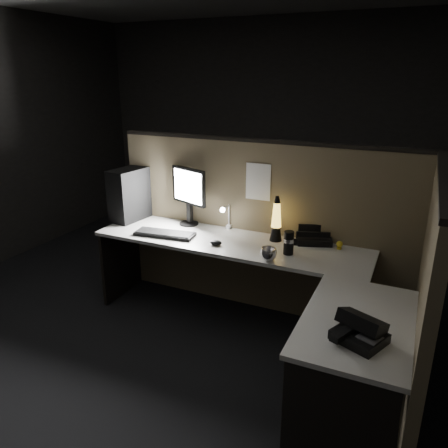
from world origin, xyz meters
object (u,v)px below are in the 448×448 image
at_px(keyboard, 165,234).
at_px(desk_phone, 359,330).
at_px(monitor, 189,191).
at_px(lava_lamp, 276,222).
at_px(pc_tower, 132,194).

relative_size(keyboard, desk_phone, 1.69).
relative_size(monitor, desk_phone, 1.71).
relative_size(keyboard, lava_lamp, 1.35).
xyz_separation_m(keyboard, desk_phone, (1.73, -0.89, 0.04)).
height_order(keyboard, lava_lamp, lava_lamp).
height_order(pc_tower, desk_phone, pc_tower).
bearing_deg(monitor, keyboard, -77.81).
bearing_deg(lava_lamp, monitor, 175.31).
bearing_deg(desk_phone, lava_lamp, 149.60).
bearing_deg(monitor, pc_tower, -152.66).
relative_size(pc_tower, keyboard, 0.94).
height_order(monitor, lava_lamp, monitor).
height_order(monitor, desk_phone, monitor).
distance_m(monitor, desk_phone, 2.11).
bearing_deg(pc_tower, keyboard, -21.06).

